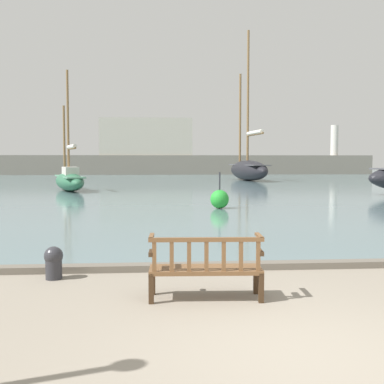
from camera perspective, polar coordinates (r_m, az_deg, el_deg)
name	(u,v)px	position (r m, az deg, el deg)	size (l,w,h in m)	color
ground_plane	(307,354)	(5.34, 13.52, -18.14)	(160.00, 160.00, 0.00)	gray
harbor_water	(170,179)	(48.77, -2.58, 1.54)	(100.00, 80.00, 0.08)	slate
quay_edge_kerb	(241,266)	(8.91, 5.81, -8.69)	(40.00, 0.30, 0.12)	#675F54
park_bench	(206,267)	(6.92, 1.62, -8.85)	(1.62, 0.59, 0.92)	#3D2A19
sailboat_far_port	(248,168)	(44.93, 6.67, 2.82)	(3.04, 9.74, 13.75)	black
sailboat_nearest_starboard	(69,179)	(30.66, -14.33, 1.48)	(3.33, 6.28, 7.41)	#2D6647
mooring_bollard	(54,261)	(8.42, -16.08, -7.91)	(0.31, 0.31, 0.55)	#2D2D33
channel_buoy	(220,199)	(18.88, 3.29, -0.84)	(0.73, 0.73, 1.43)	green
far_breakwater	(163,158)	(62.90, -3.43, 4.06)	(54.37, 2.40, 7.37)	slate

